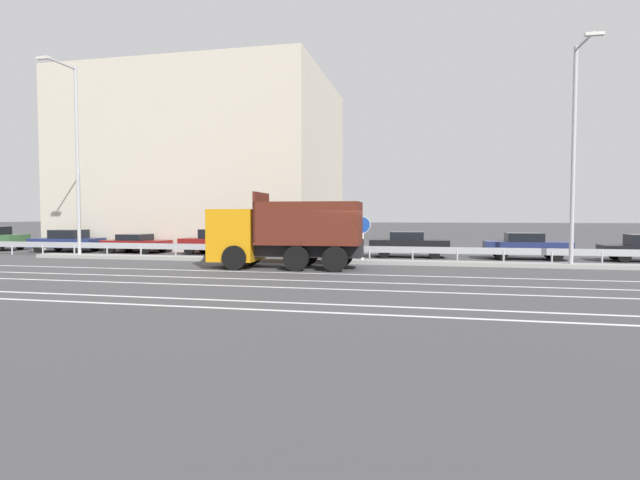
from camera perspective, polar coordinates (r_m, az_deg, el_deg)
The scene contains 19 objects.
ground_plane at distance 21.63m, azimuth 1.75°, elevation -3.29°, with size 320.00×320.00×0.00m, color #424244.
lane_strip_0 at distance 20.24m, azimuth -5.16°, elevation -3.71°, with size 61.98×0.16×0.01m, color silver.
lane_strip_1 at distance 18.14m, azimuth -7.30°, elevation -4.47°, with size 61.98×0.16×0.01m, color silver.
lane_strip_2 at distance 16.48m, azimuth -9.40°, elevation -5.21°, with size 61.98×0.16×0.01m, color silver.
lane_strip_3 at distance 13.12m, azimuth -15.53°, elevation -7.32°, with size 61.98×0.16×0.01m, color silver.
lane_strip_4 at distance 14.08m, azimuth -13.44°, elevation -6.61°, with size 61.98×0.16×0.01m, color silver.
median_island at distance 24.17m, azimuth 2.89°, elevation -2.44°, with size 34.09×1.10×0.18m, color gray.
median_guardrail at distance 25.14m, azimuth 3.28°, elevation -1.15°, with size 61.98×0.09×0.78m.
dump_truck at distance 22.09m, azimuth -6.04°, elevation 0.18°, with size 6.78×2.94×3.31m.
median_road_sign at distance 23.98m, azimuth 4.83°, elevation 0.24°, with size 0.82×0.16×2.27m.
street_lamp_0 at distance 30.31m, azimuth -26.20°, elevation 8.93°, with size 0.70×2.42×10.34m.
street_lamp_1 at distance 24.43m, azimuth 27.12°, elevation 9.53°, with size 0.71×2.30×9.57m.
parked_car_1 at distance 35.57m, azimuth -26.88°, elevation -0.07°, with size 4.35×2.26×1.41m.
parked_car_2 at distance 33.01m, azimuth -20.25°, elevation -0.30°, with size 4.03×2.04×1.16m.
parked_car_3 at distance 30.25m, azimuth -11.84°, elevation -0.21°, with size 4.25×2.04×1.50m.
parked_car_4 at distance 28.51m, azimuth -1.41°, elevation -0.38°, with size 4.81×1.95×1.44m.
parked_car_5 at distance 28.01m, azimuth 10.10°, elevation -0.47°, with size 4.34×1.97×1.41m.
parked_car_6 at distance 28.39m, azimuth 22.46°, elevation -0.61°, with size 4.25×1.94×1.39m.
background_building_0 at distance 39.79m, azimuth -12.41°, elevation 8.37°, with size 18.20×14.27×12.44m, color beige.
Camera 1 is at (3.97, -21.14, 2.27)m, focal length 28.00 mm.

